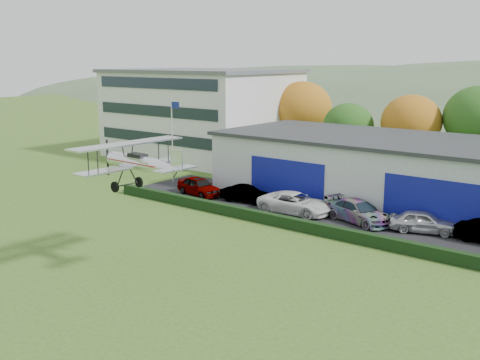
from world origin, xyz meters
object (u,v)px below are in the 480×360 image
Objects in this scene: car_1 at (246,194)px; car_2 at (295,203)px; flagpole at (173,133)px; biplane at (139,161)px; hangar at (461,178)px; office_block at (202,113)px; car_3 at (359,211)px; car_0 at (199,186)px; car_4 at (423,222)px.

car_2 is at bearing -102.34° from car_1.
car_2 is at bearing -8.71° from flagpole.
flagpole reaches higher than biplane.
hangar is 33.84m from office_block.
car_3 is 0.77× the size of biplane.
car_0 is 4.71m from car_1.
flagpole is 25.07m from car_4.
office_block reaches higher than car_1.
car_3 is (4.88, 0.86, -0.01)m from car_2.
biplane is (23.29, -30.70, 1.00)m from office_block.
car_4 is (-0.16, -7.07, -1.85)m from hangar.
flagpole is 1.40× the size of car_2.
car_2 is at bearing 78.91° from car_4.
car_1 is at bearing 111.06° from car_3.
office_block is 36.01m from car_4.
office_block reaches higher than car_3.
car_0 reaches higher than car_1.
biplane is at bearing -112.29° from hangar.
office_block is 4.66× the size of car_4.
car_3 is at bearing 76.31° from car_4.
car_4 is (9.46, 1.25, -0.04)m from car_2.
office_block is at bearing 42.83° from car_1.
flagpole is 1.48× the size of car_3.
car_0 is 18.81m from biplane.
car_3 is (20.15, -1.48, -3.95)m from flagpole.
car_0 is (-19.37, -8.46, -1.82)m from hangar.
biplane is (-4.97, -16.22, 5.38)m from car_3.
car_3 is at bearing -84.06° from car_2.
car_1 is (4.68, 0.53, -0.10)m from car_0.
biplane is at bearing 175.67° from car_2.
biplane reaches higher than car_0.
biplane is (4.98, -15.75, 5.47)m from car_1.
car_4 is at bearing -23.22° from office_block.
flagpole is at bearing -58.03° from office_block.
office_block is at bearing 52.73° from car_2.
biplane is (15.18, -17.70, 1.43)m from flagpole.
biplane reaches higher than car_2.
hangar is at bearing -53.15° from car_2.
car_4 is (32.84, -14.09, -4.41)m from office_block.
car_3 reaches higher than car_4.
car_3 is 4.60m from car_4.
car_2 is at bearing -33.26° from office_block.
car_2 is at bearing 118.32° from car_3.
car_2 is 4.96m from car_3.
car_2 is at bearing -139.15° from hangar.
biplane reaches higher than car_3.
car_0 is 1.10× the size of car_1.
car_1 is 0.59× the size of biplane.
flagpole is 11.14m from car_1.
car_0 is at bearing -156.41° from hangar.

